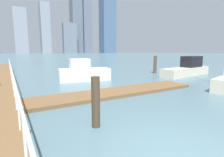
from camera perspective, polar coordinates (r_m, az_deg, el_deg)
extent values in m
plane|color=slate|center=(22.86, -22.05, 2.03)|extent=(300.00, 300.00, 0.00)
cube|color=brown|center=(10.40, 0.82, -4.53)|extent=(10.92, 2.00, 0.18)
cylinder|color=white|center=(3.60, -26.16, -18.43)|extent=(0.06, 0.06, 1.05)
cylinder|color=white|center=(5.41, -27.85, -9.31)|extent=(0.06, 0.06, 1.05)
cylinder|color=white|center=(7.29, -28.64, -4.82)|extent=(0.06, 0.06, 1.05)
cylinder|color=white|center=(9.19, -29.11, -2.17)|extent=(0.06, 0.06, 1.05)
cylinder|color=white|center=(11.11, -29.41, -0.44)|extent=(0.06, 0.06, 1.05)
cylinder|color=white|center=(13.04, -29.62, 0.78)|extent=(0.06, 0.06, 1.05)
cylinder|color=white|center=(14.97, -29.78, 1.69)|extent=(0.06, 0.06, 1.05)
cylinder|color=white|center=(16.90, -29.90, 2.39)|extent=(0.06, 0.06, 1.05)
cylinder|color=white|center=(18.83, -30.00, 2.95)|extent=(0.06, 0.06, 1.05)
cylinder|color=white|center=(20.77, -30.08, 3.40)|extent=(0.06, 0.06, 1.05)
cylinder|color=white|center=(22.71, -30.14, 3.78)|extent=(0.06, 0.06, 1.05)
cylinder|color=white|center=(24.65, -30.20, 4.09)|extent=(0.06, 0.06, 1.05)
cylinder|color=white|center=(26.58, -30.25, 4.36)|extent=(0.06, 0.06, 1.05)
cylinder|color=white|center=(12.98, -29.80, 3.08)|extent=(0.06, 27.20, 0.06)
cylinder|color=#473826|center=(5.88, -5.27, -7.61)|extent=(0.28, 0.28, 1.70)
cylinder|color=brown|center=(20.37, 13.74, 4.41)|extent=(0.35, 0.35, 1.95)
cube|color=white|center=(15.16, -8.80, 1.28)|extent=(4.42, 2.30, 1.02)
cube|color=white|center=(14.99, -10.42, 4.71)|extent=(1.79, 1.52, 0.84)
cube|color=beige|center=(19.53, 22.70, 2.10)|extent=(6.64, 2.31, 0.81)
cube|color=black|center=(20.31, 24.28, 5.00)|extent=(2.39, 1.49, 1.13)
cube|color=#8C939E|center=(169.56, -27.32, 13.37)|extent=(10.56, 13.72, 36.38)
cube|color=#8C939E|center=(170.19, -20.80, 14.87)|extent=(7.82, 9.79, 42.93)
cube|color=slate|center=(169.89, -13.46, 12.51)|extent=(12.73, 8.92, 26.98)
cube|color=slate|center=(185.02, -11.50, 17.93)|extent=(10.00, 11.84, 63.24)
cube|color=slate|center=(191.74, -8.58, 19.46)|extent=(8.90, 12.02, 74.93)
cube|color=slate|center=(182.53, -1.46, 19.40)|extent=(13.62, 11.30, 70.61)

